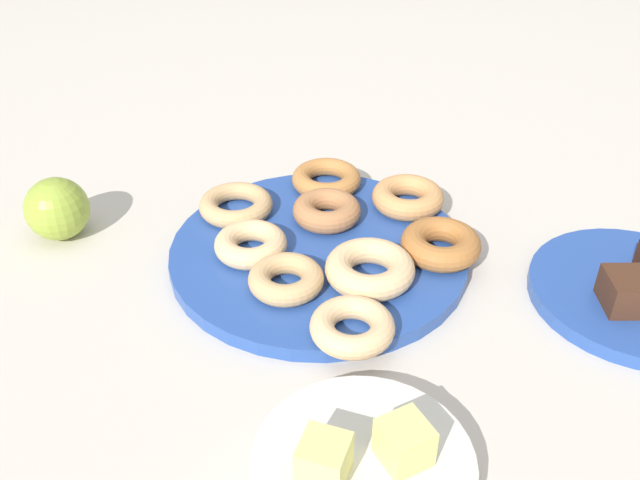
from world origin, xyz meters
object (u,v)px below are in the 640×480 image
object	(u,v)px
donut_7	(352,327)
apple	(57,209)
cake_plate	(636,293)
donut_8	(441,244)
donut_5	(286,279)
donut_4	(327,210)
donut_2	(370,269)
brownie_far	(627,291)
donut_6	(408,197)
melon_chunk_right	(324,460)
fruit_bowl	(362,472)
donut_3	(326,179)
donut_0	(236,205)
melon_chunk_left	(404,442)
donut_1	(251,244)
donut_plate	(319,252)

from	to	relation	value
donut_7	apple	size ratio (longest dim) A/B	1.09
donut_7	cake_plate	size ratio (longest dim) A/B	0.37
donut_7	donut_8	distance (m)	0.17
donut_5	apple	world-z (taller)	apple
donut_4	cake_plate	size ratio (longest dim) A/B	0.37
donut_2	brownie_far	size ratio (longest dim) A/B	1.97
cake_plate	donut_6	bearing A→B (deg)	-37.42
cake_plate	melon_chunk_right	bearing A→B (deg)	34.01
donut_8	fruit_bowl	bearing A→B (deg)	68.33
brownie_far	donut_5	bearing A→B (deg)	-6.83
donut_3	donut_6	distance (m)	0.11
donut_3	donut_8	bearing A→B (deg)	127.67
donut_0	cake_plate	xyz separation A→B (m)	(-0.44, 0.17, -0.02)
donut_6	melon_chunk_right	world-z (taller)	melon_chunk_right
donut_2	fruit_bowl	size ratio (longest dim) A/B	0.54
donut_6	melon_chunk_left	size ratio (longest dim) A/B	2.49
melon_chunk_left	apple	xyz separation A→B (m)	(0.36, -0.37, -0.01)
donut_6	donut_1	bearing A→B (deg)	25.82
cake_plate	brownie_far	size ratio (longest dim) A/B	4.58
donut_plate	donut_3	size ratio (longest dim) A/B	3.81
donut_plate	melon_chunk_left	bearing A→B (deg)	99.78
donut_7	melon_chunk_left	size ratio (longest dim) A/B	2.31
donut_0	donut_2	distance (m)	0.21
donut_3	donut_4	size ratio (longest dim) A/B	1.09
donut_5	melon_chunk_left	xyz separation A→B (m)	(-0.09, 0.23, 0.02)
donut_plate	apple	xyz separation A→B (m)	(0.31, -0.06, 0.03)
donut_3	brownie_far	world-z (taller)	brownie_far
donut_2	brownie_far	bearing A→B (deg)	168.49
donut_6	melon_chunk_left	xyz separation A→B (m)	(0.06, 0.39, 0.02)
donut_6	melon_chunk_right	xyz separation A→B (m)	(0.12, 0.41, 0.02)
melon_chunk_left	melon_chunk_right	size ratio (longest dim) A/B	1.00
donut_3	donut_8	size ratio (longest dim) A/B	1.00
donut_0	donut_4	world-z (taller)	donut_4
donut_3	cake_plate	distance (m)	0.39
donut_5	melon_chunk_left	size ratio (longest dim) A/B	2.24
donut_1	donut_8	bearing A→B (deg)	177.10
donut_7	brownie_far	distance (m)	0.29
donut_1	brownie_far	bearing A→B (deg)	164.65
fruit_bowl	melon_chunk_right	xyz separation A→B (m)	(0.03, 0.01, 0.03)
fruit_bowl	donut_2	bearing A→B (deg)	-97.00
donut_plate	cake_plate	bearing A→B (deg)	165.40
donut_7	cake_plate	xyz separation A→B (m)	(-0.31, -0.06, -0.02)
brownie_far	donut_3	bearing A→B (deg)	-40.62
donut_6	donut_plate	bearing A→B (deg)	35.92
donut_7	apple	xyz separation A→B (m)	(0.34, -0.21, 0.01)
donut_plate	donut_5	xyz separation A→B (m)	(0.04, 0.07, 0.02)
donut_4	donut_5	world-z (taller)	donut_4
donut_3	donut_7	bearing A→B (deg)	92.17
donut_plate	cake_plate	size ratio (longest dim) A/B	1.52
donut_2	brownie_far	world-z (taller)	brownie_far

